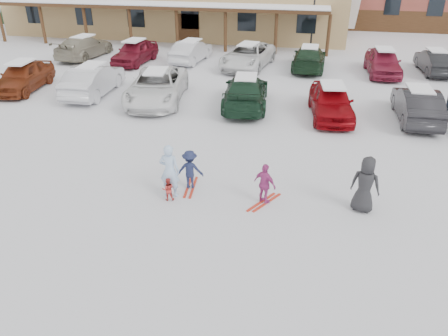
% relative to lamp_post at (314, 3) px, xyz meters
% --- Properties ---
extents(ground, '(160.00, 160.00, 0.00)m').
position_rel_lamp_post_xyz_m(ground, '(-2.45, -23.05, -3.20)').
color(ground, silver).
rests_on(ground, ground).
extents(lamp_post, '(0.50, 0.25, 5.62)m').
position_rel_lamp_post_xyz_m(lamp_post, '(0.00, 0.00, 0.00)').
color(lamp_post, black).
rests_on(lamp_post, ground).
extents(adult_skier, '(0.65, 0.43, 1.77)m').
position_rel_lamp_post_xyz_m(adult_skier, '(-3.82, -22.35, -2.32)').
color(adult_skier, '#ACCBEF').
rests_on(adult_skier, ground).
extents(toddler_red, '(0.44, 0.39, 0.76)m').
position_rel_lamp_post_xyz_m(toddler_red, '(-3.81, -22.62, -2.83)').
color(toddler_red, '#C33631').
rests_on(toddler_red, ground).
extents(child_navy, '(0.90, 0.57, 1.33)m').
position_rel_lamp_post_xyz_m(child_navy, '(-3.33, -21.75, -2.54)').
color(child_navy, '#1B2142').
rests_on(child_navy, ground).
extents(skis_child_navy, '(0.33, 1.41, 0.03)m').
position_rel_lamp_post_xyz_m(skis_child_navy, '(-3.33, -21.75, -3.19)').
color(skis_child_navy, red).
rests_on(skis_child_navy, ground).
extents(child_magenta, '(0.84, 0.67, 1.33)m').
position_rel_lamp_post_xyz_m(child_magenta, '(-0.85, -22.21, -2.54)').
color(child_magenta, '#B23983').
rests_on(child_magenta, ground).
extents(skis_child_magenta, '(0.88, 1.31, 0.03)m').
position_rel_lamp_post_xyz_m(skis_child_magenta, '(-0.85, -22.21, -3.19)').
color(skis_child_magenta, red).
rests_on(skis_child_magenta, ground).
extents(bystander_dark, '(0.99, 0.79, 1.76)m').
position_rel_lamp_post_xyz_m(bystander_dark, '(2.07, -22.03, -2.33)').
color(bystander_dark, '#252527').
rests_on(bystander_dark, ground).
extents(parked_car_0, '(2.23, 4.65, 1.53)m').
position_rel_lamp_post_xyz_m(parked_car_0, '(-14.88, -13.37, -2.44)').
color(parked_car_0, maroon).
rests_on(parked_car_0, ground).
extents(parked_car_1, '(1.83, 4.81, 1.56)m').
position_rel_lamp_post_xyz_m(parked_car_1, '(-10.85, -13.33, -2.42)').
color(parked_car_1, silver).
rests_on(parked_car_1, ground).
extents(parked_car_2, '(3.34, 5.87, 1.55)m').
position_rel_lamp_post_xyz_m(parked_car_2, '(-7.25, -13.69, -2.43)').
color(parked_car_2, white).
rests_on(parked_car_2, ground).
extents(parked_car_3, '(2.52, 5.25, 1.47)m').
position_rel_lamp_post_xyz_m(parked_car_3, '(-2.79, -13.60, -2.47)').
color(parked_car_3, '#163321').
rests_on(parked_car_3, ground).
extents(parked_car_4, '(2.25, 4.59, 1.51)m').
position_rel_lamp_post_xyz_m(parked_car_4, '(1.22, -14.21, -2.45)').
color(parked_car_4, maroon).
rests_on(parked_car_4, ground).
extents(parked_car_5, '(1.60, 4.49, 1.47)m').
position_rel_lamp_post_xyz_m(parked_car_5, '(4.96, -13.91, -2.47)').
color(parked_car_5, black).
rests_on(parked_car_5, ground).
extents(parked_car_7, '(2.56, 5.19, 1.45)m').
position_rel_lamp_post_xyz_m(parked_car_7, '(-15.17, -5.95, -2.48)').
color(parked_car_7, gray).
rests_on(parked_car_7, ground).
extents(parked_car_8, '(2.11, 4.49, 1.49)m').
position_rel_lamp_post_xyz_m(parked_car_8, '(-11.19, -6.69, -2.46)').
color(parked_car_8, maroon).
rests_on(parked_car_8, ground).
extents(parked_car_9, '(2.01, 4.39, 1.39)m').
position_rel_lamp_post_xyz_m(parked_car_9, '(-7.69, -5.63, -2.51)').
color(parked_car_9, silver).
rests_on(parked_car_9, ground).
extents(parked_car_10, '(3.28, 5.66, 1.48)m').
position_rel_lamp_post_xyz_m(parked_car_10, '(-3.79, -6.32, -2.46)').
color(parked_car_10, white).
rests_on(parked_car_10, ground).
extents(parked_car_11, '(2.10, 4.85, 1.39)m').
position_rel_lamp_post_xyz_m(parked_car_11, '(0.02, -5.97, -2.51)').
color(parked_car_11, '#19331F').
rests_on(parked_car_11, ground).
extents(parked_car_12, '(2.01, 4.56, 1.53)m').
position_rel_lamp_post_xyz_m(parked_car_12, '(4.38, -6.34, -2.44)').
color(parked_car_12, maroon).
rests_on(parked_car_12, ground).
extents(parked_car_13, '(1.71, 4.27, 1.38)m').
position_rel_lamp_post_xyz_m(parked_car_13, '(7.50, -5.37, -2.51)').
color(parked_car_13, black).
rests_on(parked_car_13, ground).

